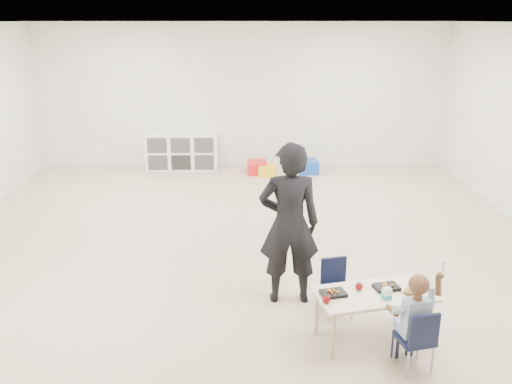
{
  "coord_description": "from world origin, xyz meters",
  "views": [
    {
      "loc": [
        0.03,
        -6.13,
        2.85
      ],
      "look_at": [
        0.17,
        0.09,
        0.85
      ],
      "focal_mm": 38.0,
      "sensor_mm": 36.0,
      "label": 1
    }
  ],
  "objects_px": {
    "chair_near": "(415,338)",
    "child": "(417,321)",
    "adult": "(289,224)",
    "table": "(373,316)",
    "cubby_shelf": "(182,152)"
  },
  "relations": [
    {
      "from": "chair_near",
      "to": "child",
      "type": "bearing_deg",
      "value": 0.0
    },
    {
      "from": "child",
      "to": "adult",
      "type": "xyz_separation_m",
      "value": [
        -0.97,
        1.21,
        0.4
      ]
    },
    {
      "from": "table",
      "to": "child",
      "type": "xyz_separation_m",
      "value": [
        0.25,
        -0.44,
        0.21
      ]
    },
    {
      "from": "child",
      "to": "cubby_shelf",
      "type": "xyz_separation_m",
      "value": [
        -2.65,
        6.49,
        -0.11
      ]
    },
    {
      "from": "chair_near",
      "to": "cubby_shelf",
      "type": "height_order",
      "value": "cubby_shelf"
    },
    {
      "from": "table",
      "to": "child",
      "type": "bearing_deg",
      "value": -72.79
    },
    {
      "from": "table",
      "to": "cubby_shelf",
      "type": "bearing_deg",
      "value": 98.9
    },
    {
      "from": "table",
      "to": "cubby_shelf",
      "type": "distance_m",
      "value": 6.51
    },
    {
      "from": "table",
      "to": "chair_near",
      "type": "distance_m",
      "value": 0.51
    },
    {
      "from": "cubby_shelf",
      "to": "adult",
      "type": "relative_size",
      "value": 0.82
    },
    {
      "from": "adult",
      "to": "child",
      "type": "bearing_deg",
      "value": 128.17
    },
    {
      "from": "chair_near",
      "to": "cubby_shelf",
      "type": "bearing_deg",
      "value": 99.5
    },
    {
      "from": "child",
      "to": "adult",
      "type": "relative_size",
      "value": 0.54
    },
    {
      "from": "table",
      "to": "cubby_shelf",
      "type": "xyz_separation_m",
      "value": [
        -2.4,
        6.05,
        0.1
      ]
    },
    {
      "from": "adult",
      "to": "cubby_shelf",
      "type": "bearing_deg",
      "value": -72.82
    }
  ]
}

